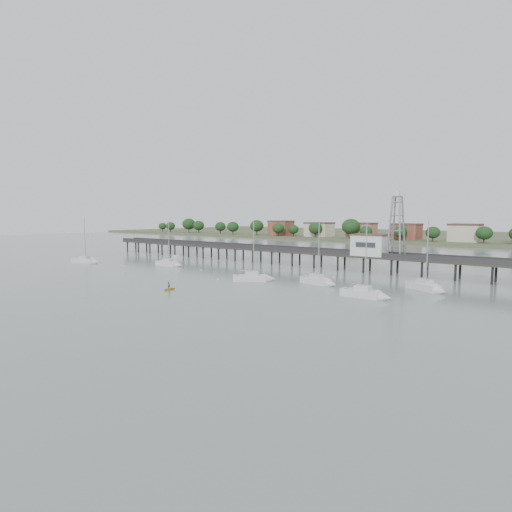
% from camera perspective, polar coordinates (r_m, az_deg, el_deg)
% --- Properties ---
extents(ground_plane, '(500.00, 500.00, 0.00)m').
position_cam_1_polar(ground_plane, '(79.92, -21.71, -4.93)').
color(ground_plane, slate).
rests_on(ground_plane, ground).
extents(pier, '(150.00, 5.00, 5.50)m').
position_cam_1_polar(pier, '(120.30, 3.97, 0.65)').
color(pier, '#2D2823').
rests_on(pier, ground).
extents(pier_building, '(8.40, 5.40, 5.30)m').
position_cam_1_polar(pier_building, '(107.73, 14.94, 1.45)').
color(pier_building, silver).
rests_on(pier_building, ground).
extents(lattice_tower, '(3.20, 3.20, 15.50)m').
position_cam_1_polar(lattice_tower, '(105.04, 18.24, 3.68)').
color(lattice_tower, slate).
rests_on(lattice_tower, ground).
extents(sailboat_d, '(8.02, 2.51, 13.19)m').
position_cam_1_polar(sailboat_d, '(74.29, 14.92, -4.99)').
color(sailboat_d, silver).
rests_on(sailboat_d, ground).
extents(sailboat_a, '(8.67, 5.18, 13.78)m').
position_cam_1_polar(sailboat_a, '(133.35, -21.46, -0.61)').
color(sailboat_a, silver).
rests_on(sailboat_a, ground).
extents(sailboat_c, '(7.82, 7.10, 13.55)m').
position_cam_1_polar(sailboat_c, '(90.48, 0.23, -2.95)').
color(sailboat_c, silver).
rests_on(sailboat_c, ground).
extents(sailboat_e, '(8.35, 6.11, 13.60)m').
position_cam_1_polar(sailboat_e, '(84.47, 22.14, -3.96)').
color(sailboat_e, silver).
rests_on(sailboat_e, ground).
extents(sailboat_b, '(8.14, 3.41, 13.08)m').
position_cam_1_polar(sailboat_b, '(118.71, -11.22, -1.03)').
color(sailboat_b, silver).
rests_on(sailboat_b, ground).
extents(sailboat_f, '(8.23, 3.66, 13.16)m').
position_cam_1_polar(sailboat_f, '(86.49, 8.73, -3.40)').
color(sailboat_f, silver).
rests_on(sailboat_f, ground).
extents(white_tender, '(4.42, 2.86, 1.59)m').
position_cam_1_polar(white_tender, '(135.41, -10.54, -0.29)').
color(white_tender, silver).
rests_on(white_tender, ground).
extents(yellow_dinghy, '(1.82, 0.69, 2.48)m').
position_cam_1_polar(yellow_dinghy, '(81.56, -11.53, -4.45)').
color(yellow_dinghy, yellow).
rests_on(yellow_dinghy, ground).
extents(dinghy_occupant, '(0.74, 1.35, 0.31)m').
position_cam_1_polar(dinghy_occupant, '(81.56, -11.53, -4.45)').
color(dinghy_occupant, black).
rests_on(dinghy_occupant, ground).
extents(mooring_buoys, '(68.65, 25.04, 0.39)m').
position_cam_1_polar(mooring_buoys, '(98.87, -5.21, -2.58)').
color(mooring_buoys, beige).
rests_on(mooring_buoys, ground).
extents(far_shore, '(500.00, 170.00, 10.40)m').
position_cam_1_polar(far_shore, '(286.33, 25.18, 2.37)').
color(far_shore, '#475133').
rests_on(far_shore, ground).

